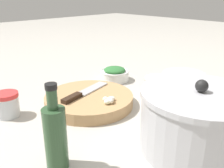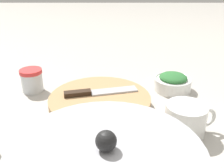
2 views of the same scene
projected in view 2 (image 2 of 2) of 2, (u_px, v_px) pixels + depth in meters
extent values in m
plane|color=#B2ADA3|center=(133.00, 117.00, 0.66)|extent=(5.00, 5.00, 0.00)
cylinder|color=tan|center=(100.00, 102.00, 0.70)|extent=(0.28, 0.28, 0.04)
cube|color=black|center=(78.00, 93.00, 0.69)|extent=(0.08, 0.04, 0.01)
cube|color=#B2B2B7|center=(114.00, 91.00, 0.71)|extent=(0.14, 0.06, 0.01)
ellipsoid|color=silver|center=(97.00, 111.00, 0.60)|extent=(0.03, 0.02, 0.02)
ellipsoid|color=silver|center=(101.00, 111.00, 0.60)|extent=(0.03, 0.03, 0.02)
ellipsoid|color=white|center=(106.00, 109.00, 0.61)|extent=(0.03, 0.03, 0.01)
ellipsoid|color=#EFECC7|center=(108.00, 109.00, 0.61)|extent=(0.02, 0.02, 0.01)
ellipsoid|color=silver|center=(100.00, 107.00, 0.62)|extent=(0.02, 0.02, 0.01)
cylinder|color=silver|center=(172.00, 85.00, 0.80)|extent=(0.12, 0.12, 0.04)
torus|color=silver|center=(173.00, 79.00, 0.79)|extent=(0.12, 0.12, 0.01)
ellipsoid|color=#2D6B33|center=(173.00, 77.00, 0.79)|extent=(0.09, 0.09, 0.03)
cylinder|color=silver|center=(32.00, 82.00, 0.79)|extent=(0.07, 0.07, 0.06)
cylinder|color=red|center=(31.00, 71.00, 0.77)|extent=(0.07, 0.07, 0.01)
cylinder|color=silver|center=(185.00, 120.00, 0.58)|extent=(0.09, 0.09, 0.07)
torus|color=silver|center=(206.00, 117.00, 0.58)|extent=(0.05, 0.02, 0.05)
cylinder|color=#B2B2B7|center=(106.00, 153.00, 0.32)|extent=(0.26, 0.26, 0.01)
sphere|color=black|center=(106.00, 141.00, 0.32)|extent=(0.03, 0.03, 0.03)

